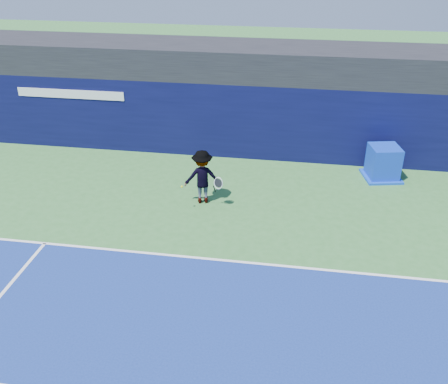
{
  "coord_description": "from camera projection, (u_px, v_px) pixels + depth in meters",
  "views": [
    {
      "loc": [
        2.2,
        -8.32,
        8.32
      ],
      "look_at": [
        0.04,
        5.2,
        1.0
      ],
      "focal_mm": 40.0,
      "sensor_mm": 36.0,
      "label": 1
    }
  ],
  "objects": [
    {
      "name": "tennis_ball",
      "position": [
        182.0,
        187.0,
        16.03
      ],
      "size": [
        0.07,
        0.07,
        0.07
      ],
      "color": "#CED417",
      "rests_on": "ground"
    },
    {
      "name": "ground",
      "position": [
        187.0,
        335.0,
        11.48
      ],
      "size": [
        80.0,
        80.0,
        0.0
      ],
      "primitive_type": "plane",
      "color": "#357133",
      "rests_on": "ground"
    },
    {
      "name": "back_wall_assembly",
      "position": [
        244.0,
        119.0,
        19.91
      ],
      "size": [
        36.0,
        1.03,
        3.0
      ],
      "color": "black",
      "rests_on": "ground"
    },
    {
      "name": "tennis_player",
      "position": [
        202.0,
        177.0,
        16.6
      ],
      "size": [
        1.43,
        0.96,
        1.87
      ],
      "color": "white",
      "rests_on": "ground"
    },
    {
      "name": "baseline",
      "position": [
        210.0,
        259.0,
        14.08
      ],
      "size": [
        24.0,
        0.1,
        0.01
      ],
      "primitive_type": "cube",
      "color": "white",
      "rests_on": "ground"
    },
    {
      "name": "stadium_band",
      "position": [
        248.0,
        60.0,
        19.79
      ],
      "size": [
        36.0,
        3.0,
        1.2
      ],
      "primitive_type": "cube",
      "color": "black",
      "rests_on": "back_wall_assembly"
    },
    {
      "name": "equipment_cart",
      "position": [
        383.0,
        164.0,
        18.4
      ],
      "size": [
        1.54,
        1.54,
        1.24
      ],
      "color": "#0C2EB5",
      "rests_on": "ground"
    }
  ]
}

